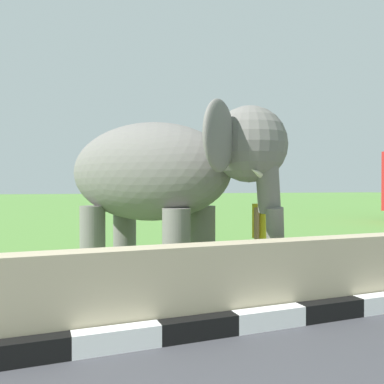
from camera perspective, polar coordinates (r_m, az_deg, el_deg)
barrier_parapet at (r=4.84m, az=0.70°, el=-13.40°), size 28.00×0.36×1.00m
elephant at (r=6.79m, az=-3.85°, el=2.55°), size 3.75×3.90×2.91m
person_handler at (r=6.97m, az=10.26°, el=-5.53°), size 0.58×0.41×1.66m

